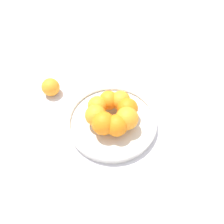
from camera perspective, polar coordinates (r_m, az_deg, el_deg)
name	(u,v)px	position (r m, az deg, el deg)	size (l,w,h in m)	color
ground_plane	(112,124)	(0.79, 0.00, -3.09)	(4.00, 4.00, 0.00)	silver
fruit_bowl	(112,121)	(0.77, 0.00, -2.38)	(0.32, 0.32, 0.03)	silver
orange_pile	(112,113)	(0.73, 0.12, -0.23)	(0.19, 0.19, 0.08)	orange
stray_orange	(51,87)	(0.89, -15.73, 6.29)	(0.07, 0.07, 0.07)	orange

